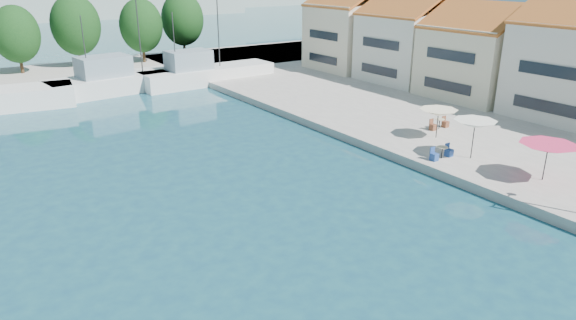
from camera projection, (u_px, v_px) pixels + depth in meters
quay_right at (489, 109)px, 45.24m from camera, size 32.00×92.00×0.60m
quay_far at (43, 78)px, 58.11m from camera, size 90.00×16.00×0.60m
building_04 at (482, 49)px, 46.99m from camera, size 9.00×8.80×9.20m
building_05 at (409, 36)px, 53.88m from camera, size 8.40×8.80×9.70m
building_06 at (352, 27)px, 60.78m from camera, size 9.00×8.80×10.20m
trawler_03 at (125, 81)px, 52.91m from camera, size 16.67×6.01×10.20m
trawler_04 at (205, 74)px, 56.27m from camera, size 15.07×4.41×10.20m
tree_05 at (16, 34)px, 57.87m from camera, size 5.15×5.15×7.62m
tree_06 at (76, 25)px, 62.03m from camera, size 5.80×5.80×8.59m
tree_07 at (141, 26)px, 65.01m from camera, size 5.38×5.38×7.96m
tree_08 at (182, 19)px, 70.22m from camera, size 5.75×5.75×8.51m
umbrella_pink at (548, 148)px, 28.46m from camera, size 3.19×3.19×2.16m
umbrella_white at (475, 124)px, 31.72m from camera, size 2.66×2.66×2.49m
umbrella_cream at (438, 113)px, 35.86m from camera, size 2.66×2.66×2.07m
cafe_table_02 at (442, 154)px, 32.37m from camera, size 1.82×0.70×0.76m
cafe_table_03 at (439, 125)px, 38.44m from camera, size 1.82×0.70×0.76m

